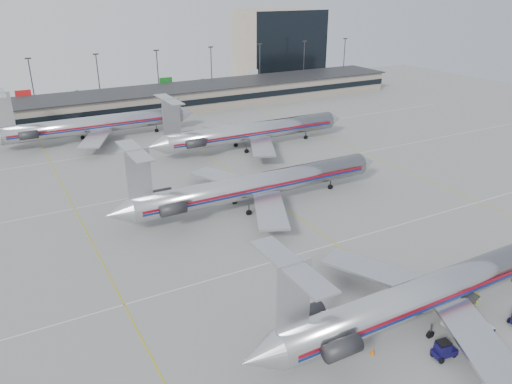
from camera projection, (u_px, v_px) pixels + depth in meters
ground at (385, 277)px, 62.11m from camera, size 260.00×260.00×0.00m
apron_markings at (336, 243)px, 70.18m from camera, size 160.00×0.15×0.02m
terminal at (145, 102)px, 139.98m from camera, size 162.00×17.00×6.25m
light_mast_row at (129, 75)px, 149.21m from camera, size 163.60×0.40×15.28m
distant_building at (278, 44)px, 188.25m from camera, size 30.00×20.00×25.00m
jet_foreground at (431, 291)px, 53.06m from camera, size 46.88×27.60×12.27m
jet_second_row at (253, 185)px, 80.42m from camera, size 48.97×28.84×12.82m
jet_third_row at (250, 132)px, 109.24m from camera, size 47.94×29.49×13.11m
jet_back_row at (93, 125)px, 114.60m from camera, size 48.03×29.54×13.13m
tug_left at (444, 350)px, 48.47m from camera, size 2.57×1.55×1.97m
tug_center at (487, 355)px, 48.11m from camera, size 2.20×1.60×1.61m
cart_outer at (485, 331)px, 51.68m from camera, size 1.78×1.22×1.01m
belt_loader at (459, 317)px, 53.64m from camera, size 5.00×2.09×2.58m
ramp_worker_near at (464, 306)px, 54.92m from camera, size 0.86×0.80×1.96m
ramp_worker_far at (477, 300)px, 56.04m from camera, size 1.06×0.94×1.82m
cone_left at (373, 351)px, 49.11m from camera, size 0.56×0.56×0.68m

